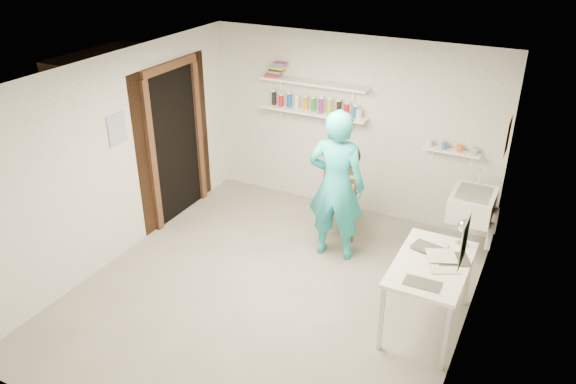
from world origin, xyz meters
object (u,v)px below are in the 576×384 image
at_px(desk_lamp, 465,226).
at_px(work_table, 428,295).
at_px(wooden_chair, 339,200).
at_px(wall_clock, 346,155).
at_px(man, 336,186).
at_px(belfast_sink, 472,205).

bearing_deg(desk_lamp, work_table, -112.42).
relative_size(wooden_chair, work_table, 0.87).
height_order(wall_clock, desk_lamp, wall_clock).
relative_size(wall_clock, wooden_chair, 0.34).
xyz_separation_m(man, wooden_chair, (-0.14, 0.46, -0.43)).
relative_size(belfast_sink, desk_lamp, 4.24).
bearing_deg(belfast_sink, man, -154.87).
xyz_separation_m(belfast_sink, wooden_chair, (-1.58, -0.21, -0.21)).
bearing_deg(man, belfast_sink, -161.13).
relative_size(wooden_chair, desk_lamp, 6.92).
xyz_separation_m(belfast_sink, wall_clock, (-1.42, -0.46, 0.53)).
distance_m(man, wooden_chair, 0.65).
bearing_deg(desk_lamp, wall_clock, 158.53).
bearing_deg(wall_clock, belfast_sink, 11.62).
xyz_separation_m(belfast_sink, work_table, (-0.11, -1.50, -0.32)).
bearing_deg(desk_lamp, man, 166.34).
distance_m(man, work_table, 1.66).
bearing_deg(wooden_chair, wall_clock, -74.27).
bearing_deg(wall_clock, wooden_chair, 117.93).
bearing_deg(belfast_sink, wooden_chair, -172.34).
xyz_separation_m(wall_clock, work_table, (1.31, -1.04, -0.85)).
bearing_deg(work_table, belfast_sink, 85.80).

